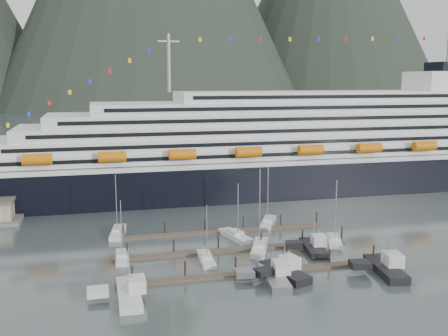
{
  "coord_description": "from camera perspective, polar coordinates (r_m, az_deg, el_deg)",
  "views": [
    {
      "loc": [
        -31.42,
        -93.8,
        33.92
      ],
      "look_at": [
        -2.34,
        22.0,
        13.6
      ],
      "focal_mm": 42.0,
      "sensor_mm": 36.0,
      "label": 1
    }
  ],
  "objects": [
    {
      "name": "ground",
      "position": [
        104.57,
        4.24,
        -9.29
      ],
      "size": [
        1600.0,
        1600.0,
        0.0
      ],
      "primitive_type": "plane",
      "color": "#4B5858",
      "rests_on": "ground"
    },
    {
      "name": "cruise_ship",
      "position": [
        162.41,
        8.27,
        1.82
      ],
      "size": [
        210.0,
        30.4,
        50.3
      ],
      "color": "black",
      "rests_on": "ground"
    },
    {
      "name": "dock_near",
      "position": [
        94.14,
        3.27,
        -11.28
      ],
      "size": [
        48.18,
        2.28,
        3.2
      ],
      "color": "#43372B",
      "rests_on": "ground"
    },
    {
      "name": "dock_mid",
      "position": [
        105.89,
        1.15,
        -8.85
      ],
      "size": [
        48.18,
        2.28,
        3.2
      ],
      "color": "#43372B",
      "rests_on": "ground"
    },
    {
      "name": "dock_far",
      "position": [
        117.89,
        -0.52,
        -6.91
      ],
      "size": [
        48.18,
        2.28,
        3.2
      ],
      "color": "#43372B",
      "rests_on": "ground"
    },
    {
      "name": "sailboat_a",
      "position": [
        102.79,
        -11.01,
        -9.55
      ],
      "size": [
        2.83,
        8.56,
        12.16
      ],
      "rotation": [
        0.0,
        0.0,
        1.52
      ],
      "color": "silver",
      "rests_on": "ground"
    },
    {
      "name": "sailboat_b",
      "position": [
        100.13,
        -1.95,
        -9.91
      ],
      "size": [
        2.93,
        9.39,
        11.6
      ],
      "rotation": [
        0.0,
        0.0,
        1.51
      ],
      "color": "silver",
      "rests_on": "ground"
    },
    {
      "name": "sailboat_c",
      "position": [
        113.87,
        1.26,
        -7.45
      ],
      "size": [
        5.5,
        11.03,
        12.77
      ],
      "rotation": [
        0.0,
        0.0,
        1.83
      ],
      "color": "silver",
      "rests_on": "ground"
    },
    {
      "name": "sailboat_d",
      "position": [
        106.63,
        3.91,
        -8.66
      ],
      "size": [
        7.04,
        11.68,
        17.26
      ],
      "rotation": [
        0.0,
        0.0,
        1.17
      ],
      "color": "silver",
      "rests_on": "ground"
    },
    {
      "name": "sailboat_e",
      "position": [
        118.7,
        -11.47,
        -6.93
      ],
      "size": [
        4.37,
        10.93,
        14.1
      ],
      "rotation": [
        0.0,
        0.0,
        1.42
      ],
      "color": "silver",
      "rests_on": "ground"
    },
    {
      "name": "sailboat_g",
      "position": [
        124.97,
        4.82,
        -5.92
      ],
      "size": [
        6.98,
        10.61,
        14.57
      ],
      "rotation": [
        0.0,
        0.0,
        1.12
      ],
      "color": "silver",
      "rests_on": "ground"
    },
    {
      "name": "sailboat_h",
      "position": [
        112.85,
        11.92,
        -7.82
      ],
      "size": [
        6.05,
        9.69,
        14.11
      ],
      "rotation": [
        0.0,
        0.0,
        1.18
      ],
      "color": "silver",
      "rests_on": "ground"
    },
    {
      "name": "trawler_a",
      "position": [
        85.55,
        -10.41,
        -13.23
      ],
      "size": [
        8.93,
        12.42,
        6.81
      ],
      "rotation": [
        0.0,
        0.0,
        1.57
      ],
      "color": "silver",
      "rests_on": "ground"
    },
    {
      "name": "trawler_b",
      "position": [
        93.38,
        6.5,
        -11.11
      ],
      "size": [
        9.32,
        11.57,
        7.15
      ],
      "rotation": [
        0.0,
        0.0,
        1.87
      ],
      "color": "black",
      "rests_on": "ground"
    },
    {
      "name": "trawler_c",
      "position": [
        91.69,
        5.28,
        -11.51
      ],
      "size": [
        9.51,
        13.4,
        6.67
      ],
      "rotation": [
        0.0,
        0.0,
        1.46
      ],
      "color": "gray",
      "rests_on": "ground"
    },
    {
      "name": "trawler_d",
      "position": [
        98.71,
        17.11,
        -10.31
      ],
      "size": [
        9.55,
        12.84,
        7.42
      ],
      "rotation": [
        0.0,
        0.0,
        1.42
      ],
      "color": "black",
      "rests_on": "ground"
    },
    {
      "name": "trawler_e",
      "position": [
        106.9,
        9.65,
        -8.48
      ],
      "size": [
        8.47,
        11.09,
        6.93
      ],
      "rotation": [
        0.0,
        0.0,
        1.41
      ],
      "color": "black",
      "rests_on": "ground"
    }
  ]
}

